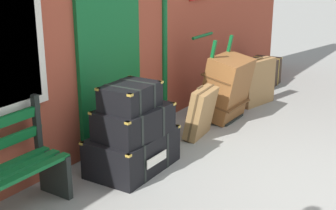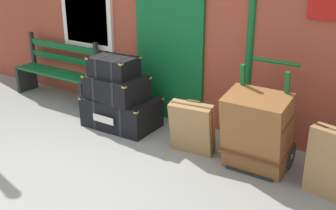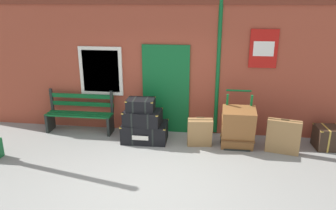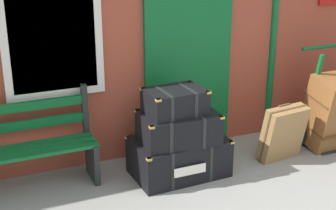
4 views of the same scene
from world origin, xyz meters
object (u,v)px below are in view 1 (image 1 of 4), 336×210
at_px(porters_trolley, 215,99).
at_px(corner_trunk, 263,72).
at_px(large_brown_trunk, 226,88).
at_px(suitcase_charcoal, 201,113).
at_px(suitcase_oxblood, 258,82).
at_px(steamer_trunk_middle, 134,121).
at_px(steamer_trunk_top, 130,96).
at_px(steamer_trunk_base, 133,151).

relative_size(porters_trolley, corner_trunk, 1.66).
relative_size(large_brown_trunk, suitcase_charcoal, 1.38).
bearing_deg(large_brown_trunk, suitcase_oxblood, -5.72).
bearing_deg(steamer_trunk_middle, corner_trunk, 2.59).
xyz_separation_m(porters_trolley, suitcase_charcoal, (-0.80, -0.21, 0.06)).
xyz_separation_m(suitcase_charcoal, suitcase_oxblood, (1.73, -0.05, 0.03)).
distance_m(steamer_trunk_top, large_brown_trunk, 2.16).
distance_m(steamer_trunk_middle, suitcase_oxblood, 3.02).
bearing_deg(steamer_trunk_base, steamer_trunk_top, -149.66).
relative_size(steamer_trunk_base, steamer_trunk_middle, 1.22).
relative_size(steamer_trunk_middle, large_brown_trunk, 0.89).
bearing_deg(steamer_trunk_base, suitcase_oxblood, -4.18).
bearing_deg(porters_trolley, steamer_trunk_top, -177.58).
bearing_deg(suitcase_oxblood, large_brown_trunk, 174.28).
height_order(steamer_trunk_base, corner_trunk, corner_trunk).
bearing_deg(suitcase_charcoal, corner_trunk, 6.09).
relative_size(porters_trolley, suitcase_charcoal, 1.75).
xyz_separation_m(suitcase_oxblood, corner_trunk, (1.09, 0.35, -0.12)).
bearing_deg(large_brown_trunk, suitcase_charcoal, -177.20).
height_order(steamer_trunk_middle, large_brown_trunk, large_brown_trunk).
distance_m(steamer_trunk_base, suitcase_charcoal, 1.26).
relative_size(steamer_trunk_base, steamer_trunk_top, 1.64).
distance_m(steamer_trunk_top, suitcase_charcoal, 1.43).
distance_m(steamer_trunk_base, steamer_trunk_top, 0.67).
distance_m(large_brown_trunk, corner_trunk, 2.05).
bearing_deg(steamer_trunk_base, steamer_trunk_middle, -121.11).
relative_size(steamer_trunk_middle, steamer_trunk_top, 1.34).
relative_size(large_brown_trunk, suitcase_oxblood, 1.25).
bearing_deg(corner_trunk, steamer_trunk_top, -177.54).
bearing_deg(suitcase_oxblood, steamer_trunk_top, 176.67).
relative_size(steamer_trunk_middle, porters_trolley, 0.70).
bearing_deg(steamer_trunk_middle, steamer_trunk_top, 168.63).
height_order(steamer_trunk_middle, suitcase_oxblood, suitcase_oxblood).
bearing_deg(steamer_trunk_top, corner_trunk, 2.46).
distance_m(steamer_trunk_top, porters_trolley, 2.20).
bearing_deg(steamer_trunk_middle, porters_trolley, 2.69).
bearing_deg(large_brown_trunk, steamer_trunk_base, 176.52).
bearing_deg(porters_trolley, steamer_trunk_middle, -177.31).
height_order(porters_trolley, large_brown_trunk, porters_trolley).
relative_size(steamer_trunk_base, corner_trunk, 1.42).
bearing_deg(porters_trolley, large_brown_trunk, -90.00).
distance_m(steamer_trunk_top, suitcase_oxblood, 3.09).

